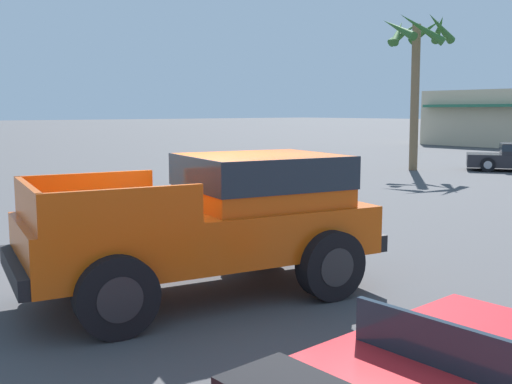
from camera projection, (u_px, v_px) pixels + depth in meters
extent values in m
plane|color=#424244|center=(204.00, 282.00, 9.02)|extent=(320.00, 320.00, 0.00)
cube|color=#CC4C0C|center=(201.00, 233.00, 8.31)|extent=(2.93, 5.07, 0.68)
cube|color=#CC4C0C|center=(261.00, 179.00, 8.66)|extent=(2.22, 2.43, 0.72)
cube|color=#1E2833|center=(261.00, 171.00, 8.65)|extent=(2.27, 2.48, 0.46)
cube|color=#CC4C0C|center=(87.00, 190.00, 8.45)|extent=(0.47, 1.88, 0.48)
cube|color=#CC4C0C|center=(125.00, 209.00, 6.78)|extent=(0.47, 1.88, 0.48)
cube|color=#CC4C0C|center=(28.00, 204.00, 7.19)|extent=(1.88, 0.47, 0.48)
cube|color=black|center=(343.00, 232.00, 9.48)|extent=(1.94, 0.56, 0.24)
cube|color=black|center=(15.00, 270.00, 7.21)|extent=(1.94, 0.56, 0.24)
cylinder|color=black|center=(259.00, 237.00, 9.95)|extent=(0.50, 1.01, 0.96)
cylinder|color=#232326|center=(259.00, 237.00, 9.95)|extent=(0.43, 0.59, 0.53)
cylinder|color=black|center=(331.00, 265.00, 8.16)|extent=(0.50, 1.01, 0.96)
cylinder|color=#232326|center=(331.00, 265.00, 8.16)|extent=(0.43, 0.59, 0.53)
cylinder|color=black|center=(78.00, 258.00, 8.57)|extent=(0.50, 1.01, 0.96)
cylinder|color=#232326|center=(78.00, 258.00, 8.57)|extent=(0.43, 0.59, 0.53)
cylinder|color=black|center=(117.00, 296.00, 6.78)|extent=(0.50, 1.01, 0.96)
cylinder|color=#232326|center=(117.00, 296.00, 6.78)|extent=(0.43, 0.59, 0.53)
cube|color=#1E2833|center=(437.00, 343.00, 4.49)|extent=(1.51, 0.09, 0.37)
cylinder|color=black|center=(409.00, 346.00, 5.78)|extent=(0.23, 0.63, 0.62)
cylinder|color=#9E9EA3|center=(409.00, 346.00, 5.78)|extent=(0.24, 0.35, 0.34)
cylinder|color=black|center=(488.00, 165.00, 25.29)|extent=(0.64, 0.51, 0.61)
cylinder|color=#9E9EA3|center=(488.00, 165.00, 25.29)|extent=(0.41, 0.38, 0.34)
cylinder|color=black|center=(486.00, 162.00, 26.88)|extent=(0.64, 0.51, 0.61)
cylinder|color=#9E9EA3|center=(486.00, 162.00, 26.88)|extent=(0.41, 0.38, 0.34)
cylinder|color=brown|center=(415.00, 98.00, 25.67)|extent=(0.36, 0.45, 6.20)
cone|color=#2D6028|center=(440.00, 27.00, 24.58)|extent=(0.52, 2.06, 1.20)
cone|color=#2D6028|center=(439.00, 29.00, 25.21)|extent=(1.44, 1.50, 1.11)
cone|color=#2D6028|center=(425.00, 31.00, 25.91)|extent=(1.54, 0.66, 1.10)
cone|color=#2D6028|center=(405.00, 33.00, 26.11)|extent=(0.78, 1.70, 1.25)
cone|color=#2D6028|center=(398.00, 32.00, 25.68)|extent=(0.95, 1.54, 1.30)
cone|color=#2D6028|center=(398.00, 28.00, 24.83)|extent=(2.12, 0.81, 1.21)
cone|color=#2D6028|center=(422.00, 28.00, 24.30)|extent=(1.67, 1.61, 1.43)
cube|color=#286B4C|center=(493.00, 106.00, 41.09)|extent=(10.90, 0.70, 0.20)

